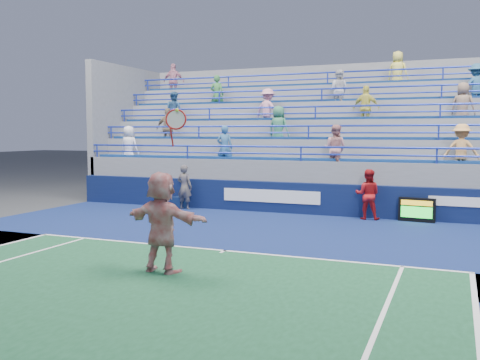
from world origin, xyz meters
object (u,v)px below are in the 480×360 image
at_px(tennis_player, 162,222).
at_px(line_judge, 185,187).
at_px(ball_girl, 368,195).
at_px(judge_chair, 179,202).
at_px(serve_speed_board, 417,210).

relative_size(tennis_player, line_judge, 1.99).
distance_m(line_judge, ball_girl, 6.69).
relative_size(tennis_player, ball_girl, 2.00).
xyz_separation_m(judge_chair, tennis_player, (4.20, -8.43, 0.79)).
bearing_deg(serve_speed_board, judge_chair, 179.77).
xyz_separation_m(serve_speed_board, ball_girl, (-1.54, -0.04, 0.44)).
height_order(serve_speed_board, ball_girl, ball_girl).
distance_m(serve_speed_board, line_judge, 8.25).
distance_m(tennis_player, ball_girl, 8.83).
distance_m(judge_chair, line_judge, 0.71).
distance_m(judge_chair, tennis_player, 9.45).
xyz_separation_m(tennis_player, ball_girl, (2.83, 8.36, -0.21)).
distance_m(tennis_player, line_judge, 9.10).
bearing_deg(line_judge, ball_girl, -173.85).
xyz_separation_m(judge_chair, line_judge, (0.34, -0.20, 0.59)).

